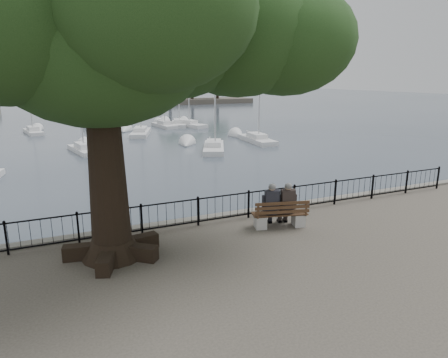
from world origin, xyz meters
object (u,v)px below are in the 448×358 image
person_right (286,206)px  lion_monument (103,104)px  bench (280,218)px  person_left (270,207)px  tree (132,17)px

person_right → lion_monument: bearing=89.8°
bench → lion_monument: (0.44, 48.74, 1.00)m
bench → person_right: 0.47m
person_right → person_left: bearing=165.4°
person_right → tree: tree is taller
tree → person_left: bearing=0.7°
person_right → tree: (-5.03, 0.09, 5.92)m
bench → tree: (-4.77, 0.14, 6.31)m
person_right → lion_monument: 48.69m
person_left → tree: size_ratio=0.13×
person_left → person_right: 0.57m
person_left → tree: tree is taller
bench → tree: size_ratio=0.16×
lion_monument → tree: bearing=-96.1°
bench → person_right: (0.26, 0.05, 0.39)m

